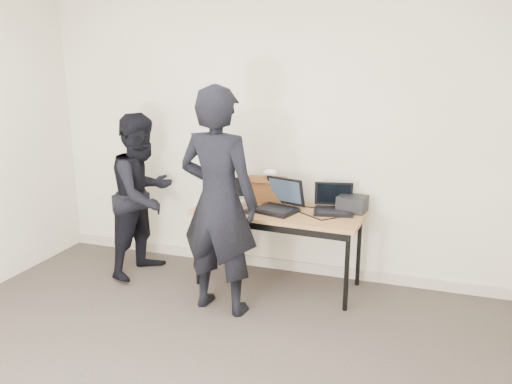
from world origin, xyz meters
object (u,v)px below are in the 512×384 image
at_px(laptop_center, 279,203).
at_px(person_observer, 143,195).
at_px(desk, 278,217).
at_px(laptop_right, 333,205).
at_px(equipment_box, 352,204).
at_px(laptop_beige, 225,200).
at_px(person_typist, 219,202).
at_px(leather_satchel, 267,189).

xyz_separation_m(laptop_center, person_observer, (-1.31, -0.13, -0.01)).
relative_size(desk, laptop_center, 3.38).
relative_size(laptop_right, equipment_box, 1.61).
xyz_separation_m(laptop_beige, person_typist, (0.19, -0.59, 0.15)).
bearing_deg(laptop_center, person_observer, -157.24).
xyz_separation_m(laptop_right, equipment_box, (0.16, 0.06, 0.01)).
height_order(laptop_center, equipment_box, laptop_center).
height_order(desk, equipment_box, equipment_box).
distance_m(laptop_beige, leather_satchel, 0.41).
relative_size(laptop_right, leather_satchel, 1.04).
relative_size(laptop_right, person_typist, 0.21).
distance_m(laptop_right, leather_satchel, 0.66).
xyz_separation_m(laptop_beige, equipment_box, (1.14, 0.18, 0.02)).
height_order(person_typist, person_observer, person_typist).
distance_m(leather_satchel, person_typist, 0.83).
xyz_separation_m(leather_satchel, person_typist, (-0.15, -0.81, 0.08)).
bearing_deg(laptop_beige, person_observer, -175.12).
height_order(laptop_beige, person_typist, person_typist).
xyz_separation_m(person_typist, person_observer, (-0.98, 0.47, -0.15)).
xyz_separation_m(equipment_box, person_observer, (-1.93, -0.31, -0.01)).
distance_m(desk, laptop_center, 0.12).
height_order(desk, person_typist, person_typist).
bearing_deg(desk, equipment_box, 20.15).
relative_size(desk, person_typist, 0.83).
bearing_deg(leather_satchel, laptop_right, -13.66).
height_order(desk, laptop_beige, laptop_beige).
bearing_deg(laptop_right, laptop_beige, 177.21).
bearing_deg(person_observer, laptop_center, -73.02).
bearing_deg(laptop_right, person_observer, 177.76).
distance_m(laptop_right, person_typist, 1.08).
height_order(laptop_right, leather_satchel, leather_satchel).
height_order(laptop_center, laptop_right, laptop_center).
bearing_deg(person_typist, laptop_beige, -66.06).
distance_m(desk, laptop_beige, 0.52).
bearing_deg(laptop_beige, person_typist, -76.33).
relative_size(laptop_center, person_typist, 0.25).
distance_m(equipment_box, person_typist, 1.24).
distance_m(leather_satchel, equipment_box, 0.81).
xyz_separation_m(laptop_right, leather_satchel, (-0.65, 0.09, 0.07)).
height_order(leather_satchel, person_typist, person_typist).
height_order(laptop_center, person_typist, person_typist).
bearing_deg(person_typist, equipment_box, -134.67).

